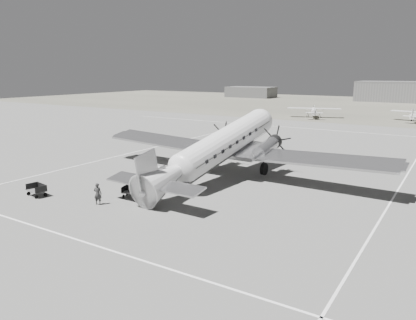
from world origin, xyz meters
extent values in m
plane|color=slate|center=(0.00, 0.00, 0.00)|extent=(260.00, 260.00, 0.00)
cube|color=white|center=(0.00, -14.00, 0.01)|extent=(60.00, 0.15, 0.01)
cube|color=white|center=(12.00, 0.00, 0.01)|extent=(0.15, 80.00, 0.01)
cube|color=white|center=(-18.00, 10.00, 0.01)|extent=(0.15, 60.00, 0.01)
cube|color=white|center=(0.00, 40.00, 0.01)|extent=(90.00, 0.15, 0.01)
cube|color=#666356|center=(0.00, 95.00, 0.00)|extent=(260.00, 90.00, 0.01)
cube|color=#515151|center=(-55.00, 115.00, 2.00)|extent=(18.00, 10.00, 4.00)
imported|color=#292929|center=(-6.46, -8.73, 0.83)|extent=(0.71, 0.60, 1.66)
imported|color=beige|center=(-5.44, -3.65, 0.91)|extent=(0.82, 0.98, 1.81)
imported|color=silver|center=(-5.42, -2.90, 0.97)|extent=(0.76, 1.04, 1.94)
camera|label=1|loc=(15.92, -28.82, 9.72)|focal=35.00mm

